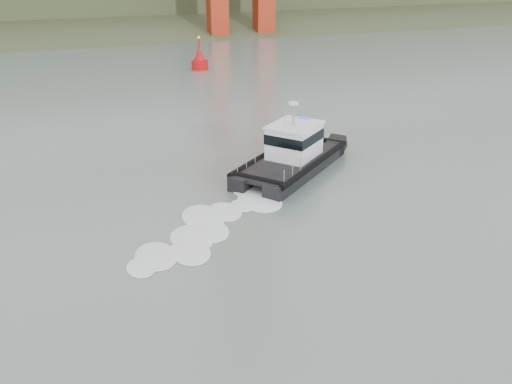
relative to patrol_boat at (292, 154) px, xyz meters
The scene contains 3 objects.
ground 16.70m from the patrol_boat, 111.07° to the right, with size 400.00×400.00×0.00m, color slate.
patrol_boat is the anchor object (origin of this frame).
nav_buoy 35.13m from the patrol_boat, 85.68° to the left, with size 2.02×2.02×4.22m.
Camera 1 is at (-8.35, -17.52, 14.10)m, focal length 40.00 mm.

